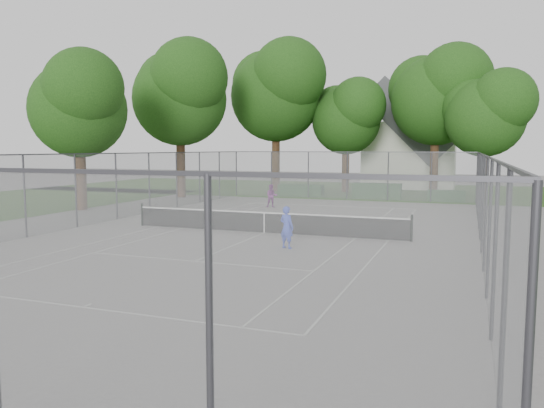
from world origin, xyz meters
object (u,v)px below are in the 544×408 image
(tennis_net, at_px, (264,222))
(woman_player, at_px, (272,196))
(girl_player, at_px, (287,227))
(house, at_px, (410,144))

(tennis_net, xyz_separation_m, woman_player, (-3.29, 9.78, 0.23))
(tennis_net, relative_size, girl_player, 8.04)
(tennis_net, distance_m, girl_player, 3.76)
(tennis_net, bearing_deg, girl_player, -55.69)
(tennis_net, height_order, woman_player, woman_player)
(tennis_net, distance_m, house, 30.86)
(girl_player, bearing_deg, house, -73.62)
(tennis_net, bearing_deg, house, 84.17)
(woman_player, bearing_deg, girl_player, -88.65)
(tennis_net, height_order, house, house)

